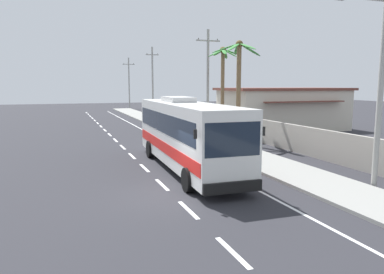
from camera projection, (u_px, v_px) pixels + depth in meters
The scene contains 14 objects.
ground_plane at pixel (172, 194), 15.13m from camera, with size 160.00×160.00×0.00m, color #28282D.
sidewalk_kerb at pixel (221, 146), 26.72m from camera, with size 3.20×90.00×0.14m, color gray.
lane_markings at pixel (145, 141), 29.46m from camera, with size 3.77×71.00×0.01m.
boundary_wall at pixel (242, 126), 31.61m from camera, with size 0.24×60.00×1.82m, color #9E998E.
coach_bus_foreground at pixel (186, 132), 19.46m from camera, with size 3.15×12.16×3.80m.
motorcycle_beside_bus at pixel (181, 136), 27.96m from camera, with size 0.56×1.96×1.54m.
pedestrian_near_kerb at pixel (214, 130), 28.86m from camera, with size 0.36×0.36×1.57m.
utility_pole_nearest at pixel (381, 60), 15.25m from camera, with size 3.83×0.24×10.21m.
utility_pole_mid at pixel (208, 80), 33.50m from camera, with size 2.30×0.24×9.42m.
utility_pole_far at pixel (153, 81), 51.46m from camera, with size 1.85×0.24×9.72m.
utility_pole_distant at pixel (129, 82), 69.64m from camera, with size 2.27×0.24×9.58m.
palm_nearest at pixel (223, 75), 31.62m from camera, with size 2.71×2.74×7.71m.
palm_second at pixel (239, 75), 27.43m from camera, with size 3.89×4.07×7.74m.
roadside_building at pixel (283, 109), 36.62m from camera, with size 12.54×7.16×4.18m.
Camera 1 is at (-4.21, -14.06, 4.45)m, focal length 34.30 mm.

